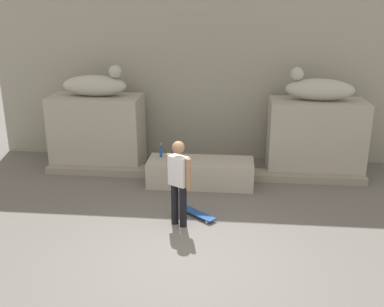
{
  "coord_description": "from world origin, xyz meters",
  "views": [
    {
      "loc": [
        0.75,
        -6.47,
        4.04
      ],
      "look_at": [
        -0.1,
        2.2,
        1.1
      ],
      "focal_mm": 42.06,
      "sensor_mm": 36.0,
      "label": 1
    }
  ],
  "objects_px": {
    "statue_reclining_right": "(318,89)",
    "skateboard": "(198,214)",
    "statue_reclining_left": "(96,85)",
    "bottle_blue": "(161,152)",
    "bottle_clear": "(177,151)",
    "skater": "(179,180)"
  },
  "relations": [
    {
      "from": "skater",
      "to": "bottle_clear",
      "type": "height_order",
      "value": "skater"
    },
    {
      "from": "statue_reclining_right",
      "to": "bottle_blue",
      "type": "xyz_separation_m",
      "value": [
        -3.63,
        -0.95,
        -1.37
      ]
    },
    {
      "from": "statue_reclining_right",
      "to": "bottle_clear",
      "type": "distance_m",
      "value": 3.65
    },
    {
      "from": "bottle_clear",
      "to": "bottle_blue",
      "type": "relative_size",
      "value": 1.01
    },
    {
      "from": "skater",
      "to": "statue_reclining_left",
      "type": "bearing_deg",
      "value": 159.73
    },
    {
      "from": "skateboard",
      "to": "bottle_clear",
      "type": "height_order",
      "value": "bottle_clear"
    },
    {
      "from": "skater",
      "to": "bottle_blue",
      "type": "relative_size",
      "value": 5.11
    },
    {
      "from": "skater",
      "to": "bottle_clear",
      "type": "relative_size",
      "value": 5.04
    },
    {
      "from": "skater",
      "to": "bottle_blue",
      "type": "distance_m",
      "value": 2.27
    },
    {
      "from": "skater",
      "to": "bottle_clear",
      "type": "xyz_separation_m",
      "value": [
        -0.33,
        2.23,
        -0.18
      ]
    },
    {
      "from": "statue_reclining_right",
      "to": "bottle_blue",
      "type": "bearing_deg",
      "value": 19.42
    },
    {
      "from": "skateboard",
      "to": "bottle_blue",
      "type": "bearing_deg",
      "value": 159.94
    },
    {
      "from": "bottle_clear",
      "to": "bottle_blue",
      "type": "xyz_separation_m",
      "value": [
        -0.36,
        -0.07,
        -0.0
      ]
    },
    {
      "from": "statue_reclining_right",
      "to": "bottle_clear",
      "type": "bearing_deg",
      "value": 19.81
    },
    {
      "from": "statue_reclining_right",
      "to": "skater",
      "type": "relative_size",
      "value": 0.98
    },
    {
      "from": "skateboard",
      "to": "skater",
      "type": "bearing_deg",
      "value": -93.18
    },
    {
      "from": "statue_reclining_left",
      "to": "bottle_clear",
      "type": "height_order",
      "value": "statue_reclining_left"
    },
    {
      "from": "bottle_clear",
      "to": "skateboard",
      "type": "bearing_deg",
      "value": -70.46
    },
    {
      "from": "statue_reclining_left",
      "to": "skateboard",
      "type": "xyz_separation_m",
      "value": [
        2.78,
        -2.75,
        -2.04
      ]
    },
    {
      "from": "skater",
      "to": "skateboard",
      "type": "bearing_deg",
      "value": 78.21
    },
    {
      "from": "statue_reclining_right",
      "to": "skateboard",
      "type": "xyz_separation_m",
      "value": [
        -2.6,
        -2.76,
        -2.04
      ]
    },
    {
      "from": "statue_reclining_left",
      "to": "bottle_blue",
      "type": "xyz_separation_m",
      "value": [
        1.75,
        -0.95,
        -1.37
      ]
    }
  ]
}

